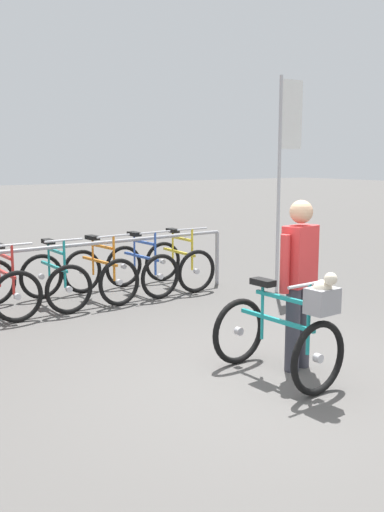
{
  "coord_description": "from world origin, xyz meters",
  "views": [
    {
      "loc": [
        -3.43,
        -3.87,
        2.04
      ],
      "look_at": [
        0.12,
        1.31,
        1.0
      ],
      "focal_mm": 42.19,
      "sensor_mm": 36.0,
      "label": 1
    }
  ],
  "objects_px": {
    "racked_bike_orange": "(100,274)",
    "racked_bike_blue": "(141,269)",
    "racked_bike_teal": "(54,280)",
    "racked_bike_red": "(4,286)",
    "racked_bike_yellow": "(179,264)",
    "featured_bicycle": "(286,330)",
    "banner_flag": "(286,144)",
    "person_with_featured_bike": "(299,277)"
  },
  "relations": [
    {
      "from": "racked_bike_orange",
      "to": "racked_bike_yellow",
      "type": "height_order",
      "value": "same"
    },
    {
      "from": "racked_bike_yellow",
      "to": "banner_flag",
      "type": "relative_size",
      "value": 0.35
    },
    {
      "from": "racked_bike_red",
      "to": "racked_bike_teal",
      "type": "relative_size",
      "value": 1.0
    },
    {
      "from": "racked_bike_yellow",
      "to": "racked_bike_orange",
      "type": "bearing_deg",
      "value": -177.67
    },
    {
      "from": "racked_bike_red",
      "to": "racked_bike_teal",
      "type": "distance_m",
      "value": 0.7
    },
    {
      "from": "racked_bike_yellow",
      "to": "featured_bicycle",
      "type": "relative_size",
      "value": 0.93
    },
    {
      "from": "racked_bike_red",
      "to": "racked_bike_yellow",
      "type": "bearing_deg",
      "value": 2.33
    },
    {
      "from": "racked_bike_blue",
      "to": "racked_bike_red",
      "type": "bearing_deg",
      "value": -177.67
    },
    {
      "from": "racked_bike_orange",
      "to": "person_with_featured_bike",
      "type": "bearing_deg",
      "value": -85.38
    },
    {
      "from": "featured_bicycle",
      "to": "banner_flag",
      "type": "xyz_separation_m",
      "value": [
        2.58,
        2.8,
        1.74
      ]
    },
    {
      "from": "banner_flag",
      "to": "racked_bike_blue",
      "type": "bearing_deg",
      "value": 148.07
    },
    {
      "from": "racked_bike_red",
      "to": "racked_bike_orange",
      "type": "height_order",
      "value": "same"
    },
    {
      "from": "featured_bicycle",
      "to": "racked_bike_red",
      "type": "bearing_deg",
      "value": 109.42
    },
    {
      "from": "racked_bike_red",
      "to": "racked_bike_orange",
      "type": "relative_size",
      "value": 0.94
    },
    {
      "from": "racked_bike_teal",
      "to": "racked_bike_yellow",
      "type": "height_order",
      "value": "same"
    },
    {
      "from": "racked_bike_blue",
      "to": "racked_bike_yellow",
      "type": "distance_m",
      "value": 0.7
    },
    {
      "from": "racked_bike_red",
      "to": "racked_bike_yellow",
      "type": "relative_size",
      "value": 0.96
    },
    {
      "from": "racked_bike_yellow",
      "to": "person_with_featured_bike",
      "type": "relative_size",
      "value": 0.69
    },
    {
      "from": "racked_bike_blue",
      "to": "racked_bike_yellow",
      "type": "bearing_deg",
      "value": 2.33
    },
    {
      "from": "racked_bike_orange",
      "to": "racked_bike_blue",
      "type": "bearing_deg",
      "value": 2.33
    },
    {
      "from": "person_with_featured_bike",
      "to": "banner_flag",
      "type": "height_order",
      "value": "banner_flag"
    },
    {
      "from": "racked_bike_blue",
      "to": "person_with_featured_bike",
      "type": "bearing_deg",
      "value": -96.08
    },
    {
      "from": "racked_bike_red",
      "to": "banner_flag",
      "type": "distance_m",
      "value": 4.48
    },
    {
      "from": "racked_bike_teal",
      "to": "featured_bicycle",
      "type": "distance_m",
      "value": 3.94
    },
    {
      "from": "featured_bicycle",
      "to": "banner_flag",
      "type": "height_order",
      "value": "banner_flag"
    },
    {
      "from": "person_with_featured_bike",
      "to": "racked_bike_red",
      "type": "bearing_deg",
      "value": 114.89
    },
    {
      "from": "racked_bike_red",
      "to": "racked_bike_yellow",
      "type": "xyz_separation_m",
      "value": [
        2.8,
        0.11,
        0.0
      ]
    },
    {
      "from": "racked_bike_orange",
      "to": "person_with_featured_bike",
      "type": "distance_m",
      "value": 3.77
    },
    {
      "from": "racked_bike_teal",
      "to": "racked_bike_blue",
      "type": "relative_size",
      "value": 0.96
    },
    {
      "from": "racked_bike_teal",
      "to": "person_with_featured_bike",
      "type": "relative_size",
      "value": 0.66
    },
    {
      "from": "racked_bike_teal",
      "to": "person_with_featured_bike",
      "type": "bearing_deg",
      "value": -74.84
    },
    {
      "from": "racked_bike_red",
      "to": "racked_bike_orange",
      "type": "distance_m",
      "value": 1.4
    },
    {
      "from": "racked_bike_blue",
      "to": "racked_bike_yellow",
      "type": "xyz_separation_m",
      "value": [
        0.7,
        0.03,
        0.0
      ]
    },
    {
      "from": "racked_bike_teal",
      "to": "featured_bicycle",
      "type": "xyz_separation_m",
      "value": [
        0.66,
        -3.88,
        0.12
      ]
    },
    {
      "from": "racked_bike_orange",
      "to": "person_with_featured_bike",
      "type": "relative_size",
      "value": 0.71
    },
    {
      "from": "racked_bike_orange",
      "to": "racked_bike_yellow",
      "type": "bearing_deg",
      "value": 2.33
    },
    {
      "from": "racked_bike_teal",
      "to": "person_with_featured_bike",
      "type": "xyz_separation_m",
      "value": [
        1.0,
        -3.69,
        0.54
      ]
    },
    {
      "from": "racked_bike_red",
      "to": "racked_bike_blue",
      "type": "xyz_separation_m",
      "value": [
        2.1,
        0.09,
        0.0
      ]
    },
    {
      "from": "racked_bike_red",
      "to": "racked_bike_yellow",
      "type": "height_order",
      "value": "same"
    },
    {
      "from": "racked_bike_blue",
      "to": "banner_flag",
      "type": "bearing_deg",
      "value": -31.93
    },
    {
      "from": "racked_bike_teal",
      "to": "racked_bike_blue",
      "type": "height_order",
      "value": "same"
    },
    {
      "from": "racked_bike_red",
      "to": "racked_bike_blue",
      "type": "distance_m",
      "value": 2.1
    }
  ]
}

